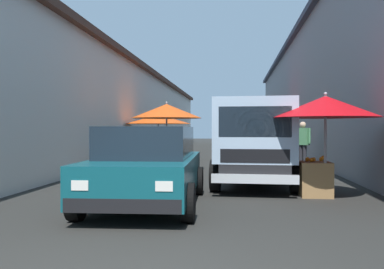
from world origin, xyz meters
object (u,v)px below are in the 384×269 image
at_px(fruit_stall_far_right, 159,124).
at_px(vendor_by_crates, 303,141).
at_px(fruit_stall_far_left, 324,117).
at_px(fruit_stall_mid_lane, 166,119).
at_px(hatchback_car, 148,165).
at_px(delivery_truck, 255,145).
at_px(parked_scooter, 129,153).
at_px(plastic_stool, 122,162).
at_px(fruit_stall_near_right, 258,120).

xyz_separation_m(fruit_stall_far_right, vendor_by_crates, (-2.47, -5.81, -0.66)).
xyz_separation_m(fruit_stall_far_left, fruit_stall_mid_lane, (4.80, 4.06, 0.10)).
bearing_deg(fruit_stall_mid_lane, hatchback_car, -173.72).
distance_m(delivery_truck, parked_scooter, 7.78).
height_order(hatchback_car, parked_scooter, hatchback_car).
distance_m(hatchback_car, parked_scooter, 8.99).
height_order(vendor_by_crates, plastic_stool, vendor_by_crates).
bearing_deg(fruit_stall_near_right, vendor_by_crates, -170.37).
bearing_deg(fruit_stall_far_right, fruit_stall_far_left, -150.87).
bearing_deg(vendor_by_crates, delivery_truck, 160.23).
distance_m(fruit_stall_mid_lane, vendor_by_crates, 5.18).
height_order(hatchback_car, delivery_truck, delivery_truck).
bearing_deg(hatchback_car, fruit_stall_far_right, 9.54).
bearing_deg(fruit_stall_far_right, delivery_truck, -154.46).
bearing_deg(hatchback_car, plastic_stool, 20.14).
bearing_deg(fruit_stall_far_right, fruit_stall_mid_lane, -166.19).
bearing_deg(fruit_stall_far_right, parked_scooter, 154.45).
relative_size(fruit_stall_mid_lane, parked_scooter, 1.40).
bearing_deg(fruit_stall_far_left, plastic_stool, 50.90).
height_order(fruit_stall_far_right, hatchback_car, fruit_stall_far_right).
xyz_separation_m(fruit_stall_far_left, fruit_stall_near_right, (14.01, 0.57, 0.23)).
height_order(fruit_stall_far_left, fruit_stall_mid_lane, fruit_stall_mid_lane).
relative_size(fruit_stall_far_left, parked_scooter, 1.30).
relative_size(parked_scooter, plastic_stool, 3.82).
distance_m(fruit_stall_far_right, fruit_stall_mid_lane, 4.59).
bearing_deg(hatchback_car, vendor_by_crates, -27.05).
bearing_deg(delivery_truck, fruit_stall_far_right, 25.54).
bearing_deg(parked_scooter, plastic_stool, -169.18).
height_order(fruit_stall_far_left, plastic_stool, fruit_stall_far_left).
relative_size(fruit_stall_mid_lane, fruit_stall_near_right, 0.83).
relative_size(fruit_stall_far_left, vendor_by_crates, 1.29).
height_order(fruit_stall_near_right, plastic_stool, fruit_stall_near_right).
distance_m(fruit_stall_far_right, parked_scooter, 2.35).
xyz_separation_m(fruit_stall_mid_lane, fruit_stall_near_right, (9.21, -3.49, 0.13)).
height_order(fruit_stall_mid_lane, vendor_by_crates, fruit_stall_mid_lane).
relative_size(vendor_by_crates, plastic_stool, 3.86).
relative_size(fruit_stall_far_right, plastic_stool, 6.57).
relative_size(fruit_stall_far_left, fruit_stall_near_right, 0.77).
xyz_separation_m(fruit_stall_far_left, parked_scooter, (7.42, 6.03, -1.21)).
distance_m(hatchback_car, vendor_by_crates, 8.93).
distance_m(fruit_stall_far_left, fruit_stall_far_right, 10.59).
bearing_deg(fruit_stall_mid_lane, delivery_truck, -142.41).
bearing_deg(parked_scooter, fruit_stall_mid_lane, -143.11).
xyz_separation_m(delivery_truck, plastic_stool, (3.19, 4.13, -0.71)).
bearing_deg(plastic_stool, vendor_by_crates, -69.02).
distance_m(vendor_by_crates, parked_scooter, 6.74).
height_order(fruit_stall_far_right, plastic_stool, fruit_stall_far_right).
bearing_deg(fruit_stall_mid_lane, parked_scooter, 36.89).
bearing_deg(fruit_stall_near_right, fruit_stall_far_left, -177.67).
bearing_deg(delivery_truck, fruit_stall_far_left, -133.23).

